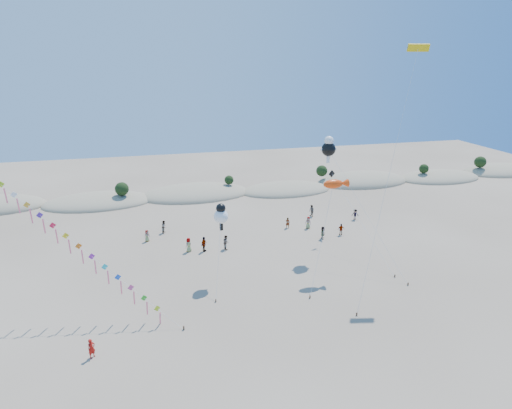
# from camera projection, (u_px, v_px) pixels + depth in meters

# --- Properties ---
(ground) EXTENTS (160.00, 160.00, 0.00)m
(ground) POSITION_uv_depth(u_px,v_px,m) (259.00, 368.00, 32.83)
(ground) COLOR #7A6854
(ground) RESTS_ON ground
(dune_ridge) EXTENTS (145.30, 11.49, 5.57)m
(dune_ridge) POSITION_uv_depth(u_px,v_px,m) (202.00, 194.00, 74.50)
(dune_ridge) COLOR gray
(dune_ridge) RESTS_ON ground
(fish_kite) EXTENTS (6.15, 6.38, 10.34)m
(fish_kite) POSITION_uv_depth(u_px,v_px,m) (336.00, 184.00, 45.59)
(fish_kite) COLOR #3F2D1E
(fish_kite) RESTS_ON ground
(cartoon_kite_low) EXTENTS (2.31, 5.73, 8.41)m
(cartoon_kite_low) POSITION_uv_depth(u_px,v_px,m) (221.00, 215.00, 44.26)
(cartoon_kite_low) COLOR #3F2D1E
(cartoon_kite_low) RESTS_ON ground
(cartoon_kite_high) EXTENTS (5.85, 12.39, 13.96)m
(cartoon_kite_high) POSITION_uv_depth(u_px,v_px,m) (329.00, 148.00, 50.18)
(cartoon_kite_high) COLOR #3F2D1E
(cartoon_kite_high) RESTS_ON ground
(parafoil_kite) EXTENTS (10.65, 10.00, 23.94)m
(parafoil_kite) POSITION_uv_depth(u_px,v_px,m) (417.00, 54.00, 42.66)
(parafoil_kite) COLOR #3F2D1E
(parafoil_kite) RESTS_ON ground
(dark_kite) EXTENTS (3.04, 12.70, 9.07)m
(dark_kite) POSITION_uv_depth(u_px,v_px,m) (347.00, 199.00, 52.33)
(dark_kite) COLOR #3F2D1E
(dark_kite) RESTS_ON ground
(flyer_foreground) EXTENTS (0.72, 0.68, 1.65)m
(flyer_foreground) POSITION_uv_depth(u_px,v_px,m) (92.00, 348.00, 33.76)
(flyer_foreground) COLOR #B1140E
(flyer_foreground) RESTS_ON ground
(beachgoers) EXTENTS (30.79, 9.45, 1.90)m
(beachgoers) POSITION_uv_depth(u_px,v_px,m) (263.00, 229.00, 57.17)
(beachgoers) COLOR slate
(beachgoers) RESTS_ON ground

